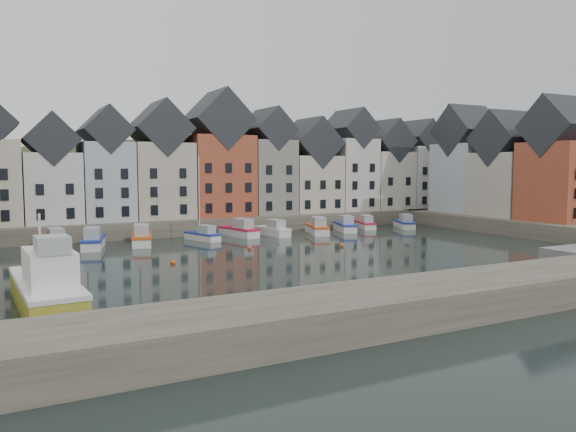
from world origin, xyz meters
TOP-DOWN VIEW (x-y plane):
  - ground at (0.00, 0.00)m, footprint 260.00×260.00m
  - far_quay at (0.00, 30.00)m, footprint 90.00×16.00m
  - right_quay at (37.00, 3.00)m, footprint 14.00×54.00m
  - near_wall at (-10.00, -22.00)m, footprint 50.00×6.00m
  - hillside at (0.02, 56.00)m, footprint 153.60×70.40m
  - far_terrace at (3.21, 28.00)m, footprint 72.37×8.16m
  - right_terrace at (36.00, 8.07)m, footprint 8.30×24.25m
  - mooring_buoys at (-4.00, 5.33)m, footprint 20.50×5.50m
  - boat_a at (-22.59, 19.03)m, footprint 2.48×6.66m
  - boat_b at (-18.86, 16.91)m, footprint 3.69×7.10m
  - boat_c at (-13.48, 17.14)m, footprint 3.73×7.22m
  - boat_d at (-6.01, 17.36)m, footprint 3.23×5.71m
  - boat_e at (-0.55, 19.01)m, footprint 3.50×7.00m
  - boat_f at (3.59, 17.63)m, footprint 2.65×6.39m
  - boat_g at (9.81, 16.80)m, footprint 4.04×6.93m
  - boat_h at (14.83, 17.63)m, footprint 3.93×6.62m
  - boat_i at (19.31, 19.06)m, footprint 3.55×5.92m
  - boat_j at (24.65, 16.79)m, footprint 4.20×6.24m
  - large_vessel at (-25.77, -10.09)m, footprint 3.83×12.09m

SIDE VIEW (x-z plane):
  - hillside at x=0.02m, z-range -49.96..14.04m
  - ground at x=0.00m, z-range 0.00..0.00m
  - mooring_buoys at x=-4.00m, z-range -0.10..0.40m
  - boat_i at x=19.31m, z-range -0.44..1.73m
  - boat_d at x=-6.01m, z-range -4.54..5.89m
  - boat_j at x=24.65m, z-range -0.47..1.84m
  - boat_f at x=3.59m, z-range -0.48..1.90m
  - boat_h at x=14.83m, z-range -0.49..1.94m
  - boat_a at x=-22.59m, z-range -0.51..2.00m
  - boat_g at x=9.81m, z-range -0.51..2.03m
  - boat_e at x=-0.55m, z-range -0.52..2.05m
  - boat_b at x=-18.86m, z-range -0.53..2.08m
  - boat_c at x=-13.48m, z-range -0.54..2.12m
  - far_quay at x=0.00m, z-range 0.00..2.00m
  - right_quay at x=37.00m, z-range 0.00..2.00m
  - near_wall at x=-10.00m, z-range 0.00..2.00m
  - large_vessel at x=-25.77m, z-range -1.65..4.57m
  - far_terrace at x=3.21m, z-range -0.01..17.76m
  - right_terrace at x=36.00m, z-range 0.73..17.10m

